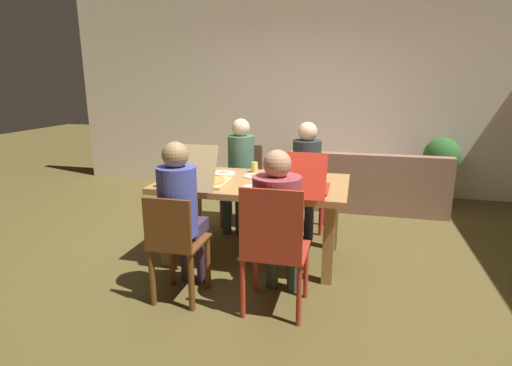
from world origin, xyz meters
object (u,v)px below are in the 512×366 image
Objects in this scene: person_3 at (181,208)px; potted_plant at (441,166)px; person_0 at (278,215)px; chair_2 at (307,187)px; pizza_box_1 at (305,185)px; plate_3 at (255,176)px; plate_0 at (223,173)px; drinking_glass_0 at (254,167)px; plate_2 at (288,174)px; person_1 at (240,165)px; couch at (367,187)px; pizza_box_0 at (203,179)px; person_2 at (306,168)px; plate_1 at (254,188)px; dining_table at (253,191)px; chair_3 at (176,246)px; chair_0 at (273,245)px; chair_1 at (243,179)px; drinking_glass_1 at (161,181)px.

person_3 is 3.92m from potted_plant.
person_0 is 1.41× the size of chair_2.
pizza_box_1 is (0.12, -1.19, 0.33)m from chair_2.
person_0 is at bearing -66.75° from plate_3.
drinking_glass_0 is at bearing 26.68° from plate_0.
plate_2 and plate_3 have the same top height.
person_1 is 0.63× the size of couch.
pizza_box_1 is 0.68m from plate_3.
plate_0 is (0.03, 0.48, -0.04)m from pizza_box_0.
person_2 is 11.83× the size of drinking_glass_0.
plate_3 is at bearing 49.48° from pizza_box_0.
person_3 is at bearing -128.30° from plate_1.
dining_table is 1.04m from chair_2.
person_2 is at bearing 96.57° from pizza_box_1.
person_3 reaches higher than plate_2.
chair_3 is at bearing -90.00° from person_1.
chair_0 is at bearing -90.00° from person_2.
person_2 is 1.39m from couch.
person_0 is at bearing 1.53° from person_3.
pizza_box_0 is at bearing -122.75° from chair_2.
pizza_box_1 is 2.53× the size of plate_0.
drinking_glass_0 is (0.31, 0.62, -0.00)m from pizza_box_0.
pizza_box_1 is at bearing -45.56° from drinking_glass_0.
drinking_glass_0 is (0.29, 0.14, 0.04)m from plate_0.
chair_1 reaches higher than plate_1.
pizza_box_0 is at bearing -133.80° from potted_plant.
pizza_box_0 reaches higher than plate_3.
plate_3 is at bearing -134.43° from potted_plant.
chair_1 reaches higher than dining_table.
chair_0 is 1.40m from plate_0.
chair_1 reaches higher than chair_3.
dining_table is 16.68× the size of drinking_glass_0.
drinking_glass_1 is 0.06× the size of couch.
chair_0 is 0.78m from plate_1.
potted_plant reaches higher than dining_table.
person_2 is 5.22× the size of plate_0.
person_1 is 12.03× the size of drinking_glass_0.
pizza_box_1 reaches higher than couch.
chair_2 reaches higher than plate_0.
chair_2 is at bearing 44.21° from plate_0.
person_0 is 5.44× the size of plate_3.
drinking_glass_1 reaches higher than chair_2.
chair_1 is 0.75m from chair_2.
person_0 is 1.05m from plate_3.
plate_1 is (-0.32, -1.21, 0.29)m from chair_2.
potted_plant reaches higher than plate_1.
drinking_glass_1 is at bearing -141.03° from plate_3.
couch is (1.47, 2.20, -0.54)m from pizza_box_0.
person_2 reaches higher than chair_0.
chair_3 is at bearing -116.37° from plate_2.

